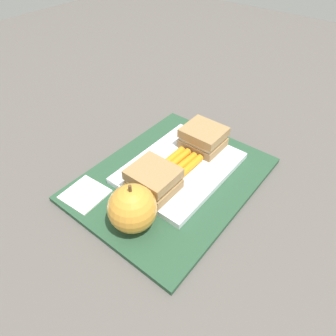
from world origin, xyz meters
The scene contains 8 objects.
ground_plane centered at (0.00, 0.00, 0.00)m, with size 2.40×2.40×0.00m, color #56514C.
lunchbag_mat centered at (0.00, 0.00, 0.01)m, with size 0.36×0.28×0.01m, color #284C33.
food_tray centered at (-0.03, 0.00, 0.02)m, with size 0.23×0.17×0.01m, color white.
sandwich_half_left centered at (-0.10, 0.00, 0.04)m, with size 0.07×0.08×0.04m.
sandwich_half_right centered at (0.05, 0.00, 0.04)m, with size 0.07×0.08×0.04m.
carrot_sticks_bundle centered at (-0.02, 0.00, 0.03)m, with size 0.08×0.06×0.02m.
apple centered at (0.13, 0.02, 0.05)m, with size 0.08×0.08×0.09m.
paper_napkin centered at (0.14, -0.09, 0.01)m, with size 0.07×0.07×0.00m, color white.
Camera 1 is at (0.33, 0.26, 0.42)m, focal length 32.51 mm.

